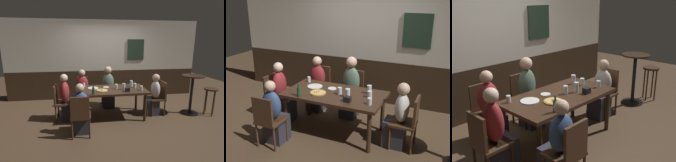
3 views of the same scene
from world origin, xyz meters
TOP-DOWN VIEW (x-y plane):
  - ground_plane at (0.00, 0.00)m, footprint 12.00×12.00m
  - wall_back at (0.01, 1.65)m, footprint 6.40×0.13m
  - dining_table at (0.00, 0.00)m, footprint 1.71×0.92m
  - chair_head_east at (1.27, 0.00)m, footprint 0.40×0.40m
  - chair_head_west at (-1.27, 0.00)m, footprint 0.40×0.40m
  - chair_left_far at (-0.75, 0.88)m, footprint 0.40×0.40m
  - chair_mid_far at (0.00, 0.88)m, footprint 0.40×0.40m
  - chair_left_near at (-0.75, -0.88)m, footprint 0.40×0.40m
  - person_head_east at (1.11, 0.00)m, footprint 0.37×0.34m
  - person_head_west at (-1.11, 0.00)m, footprint 0.37×0.34m
  - person_left_far at (-0.75, 0.71)m, footprint 0.34×0.37m
  - person_mid_far at (-0.00, 0.72)m, footprint 0.34×0.37m
  - person_left_near at (-0.75, -0.71)m, footprint 0.34×0.37m
  - pizza at (-0.26, -0.13)m, footprint 0.27×0.27m
  - pint_glass_amber at (0.61, 0.05)m, footprint 0.08×0.08m
  - pint_glass_stout at (0.55, 0.20)m, footprint 0.08×0.08m
  - beer_glass_half at (0.28, -0.10)m, footprint 0.08×0.08m
  - beer_glass_tall at (-0.70, 0.32)m, footprint 0.06×0.06m
  - tumbler_water at (0.70, -0.22)m, footprint 0.07×0.07m
  - highball_clear at (0.11, -0.03)m, footprint 0.07×0.07m
  - beer_bottle_green at (-0.47, -0.39)m, footprint 0.06×0.06m
  - plate_white_large at (-0.46, 0.13)m, footprint 0.27×0.27m
  - plate_white_small at (-0.13, 0.16)m, footprint 0.15×0.15m
  - condiment_caddy at (0.34, -0.26)m, footprint 0.11×0.09m
  - side_bar_table at (2.13, -0.10)m, footprint 0.56×0.56m
  - bar_stool at (2.58, -0.25)m, footprint 0.34×0.34m

SIDE VIEW (x-z plane):
  - ground_plane at x=0.00m, z-range 0.00..0.00m
  - person_left_near at x=-0.75m, z-range -0.09..1.00m
  - person_head_east at x=1.11m, z-range -0.09..1.00m
  - person_left_far at x=-0.75m, z-range -0.09..1.04m
  - person_head_west at x=-1.11m, z-range -0.09..1.06m
  - chair_head_east at x=1.27m, z-range 0.06..0.94m
  - chair_head_west at x=-1.27m, z-range 0.06..0.94m
  - chair_left_far at x=-0.75m, z-range 0.06..0.94m
  - chair_mid_far at x=0.00m, z-range 0.06..0.94m
  - chair_left_near at x=-0.75m, z-range 0.06..0.94m
  - person_mid_far at x=0.00m, z-range -0.09..1.12m
  - bar_stool at x=2.58m, z-range 0.20..0.92m
  - side_bar_table at x=2.13m, z-range 0.09..1.14m
  - dining_table at x=0.00m, z-range 0.29..1.03m
  - plate_white_large at x=-0.46m, z-range 0.74..0.75m
  - plate_white_small at x=-0.13m, z-range 0.74..0.75m
  - pizza at x=-0.26m, z-range 0.74..0.77m
  - condiment_caddy at x=0.34m, z-range 0.74..0.83m
  - tumbler_water at x=0.70m, z-range 0.73..0.84m
  - beer_glass_tall at x=-0.70m, z-range 0.74..0.84m
  - pint_glass_amber at x=0.61m, z-range 0.73..0.85m
  - highball_clear at x=0.11m, z-range 0.73..0.86m
  - beer_glass_half at x=0.28m, z-range 0.73..0.89m
  - pint_glass_stout at x=0.55m, z-range 0.73..0.89m
  - beer_bottle_green at x=-0.47m, z-range 0.71..0.94m
  - wall_back at x=0.01m, z-range 0.00..2.60m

